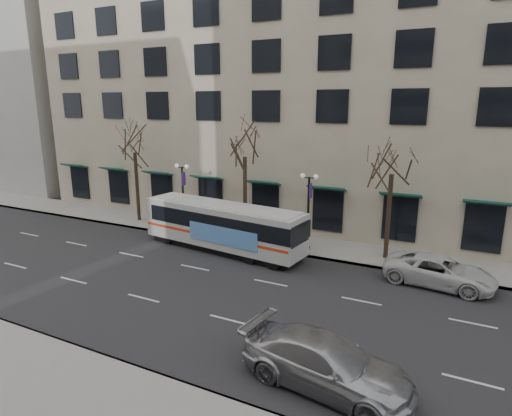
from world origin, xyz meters
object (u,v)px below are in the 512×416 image
Objects in this scene: tree_far_left at (134,141)px; lamp_post_right at (308,208)px; silver_car at (326,363)px; white_pickup at (439,271)px; tree_far_mid at (245,143)px; tree_far_right at (393,158)px; city_bus at (223,225)px; lamp_post_left at (183,194)px.

tree_far_left is 1.60× the size of lamp_post_right.
tree_far_left is 25.19m from silver_car.
white_pickup is at bearing -14.07° from lamp_post_right.
tree_far_left is 1.36× the size of silver_car.
tree_far_mid is (10.00, 0.00, 0.21)m from tree_far_left.
city_bus is (-10.06, -3.01, -4.69)m from tree_far_right.
tree_far_mid reaches higher than lamp_post_right.
tree_far_left is at bearing -180.00° from tree_far_mid.
silver_car is (0.37, -13.63, -5.53)m from tree_far_right.
lamp_post_left is at bearing -173.15° from tree_far_mid.
lamp_post_right reaches higher than city_bus.
city_bus is at bearing -163.32° from tree_far_right.
lamp_post_right is (-4.99, -0.60, -3.48)m from tree_far_right.
tree_far_right is 1.55× the size of lamp_post_right.
lamp_post_left reaches higher than city_bus.
lamp_post_left is 1.00× the size of lamp_post_right.
tree_far_left is 6.29m from lamp_post_left.
tree_far_mid is 14.86m from white_pickup.
silver_car is at bearing -88.44° from tree_far_right.
silver_car is (15.36, -13.03, -2.05)m from lamp_post_left.
silver_car is at bearing -67.63° from lamp_post_right.
lamp_post_left is 0.85× the size of silver_car.
silver_car reaches higher than white_pickup.
white_pickup is (13.28, -2.67, -6.11)m from tree_far_mid.
tree_far_right reaches higher than city_bus.
tree_far_mid reaches higher than silver_car.
lamp_post_left is 18.51m from white_pickup.
white_pickup is (2.90, 10.96, -0.10)m from silver_car.
tree_far_left reaches higher than tree_far_right.
tree_far_left is at bearing 180.00° from tree_far_right.
lamp_post_right is 8.79m from white_pickup.
white_pickup is (8.27, -2.07, -2.15)m from lamp_post_right.
city_bus is 1.94× the size of silver_car.
tree_far_mid is 18.15m from silver_car.
white_pickup is at bearing -39.21° from tree_far_right.
lamp_post_left is at bearing -177.71° from tree_far_right.
tree_far_left is 1.03× the size of tree_far_right.
tree_far_right is 1.41× the size of white_pickup.
lamp_post_left is 10.00m from lamp_post_right.
tree_far_mid is 1.06× the size of tree_far_right.
tree_far_right is at bearing -0.00° from tree_far_mid.
tree_far_mid is at bearing 180.00° from tree_far_right.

